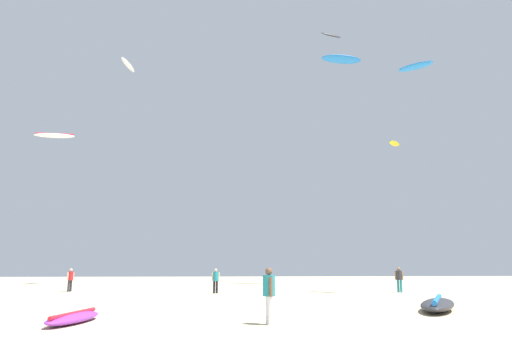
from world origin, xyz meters
The scene contains 12 objects.
person_foreground centered at (-0.69, 4.21, 1.05)m, with size 0.41×0.59×1.80m.
person_midground centered at (-2.82, 19.86, 0.94)m, with size 0.53×0.36×1.61m.
person_left centered at (-13.18, 22.41, 0.94)m, with size 0.38×0.43×1.60m.
person_right centered at (9.82, 20.06, 1.00)m, with size 0.52×0.39×1.71m.
kite_grounded_near centered at (-7.11, 4.96, 0.18)m, with size 1.39×3.24×0.38m.
kite_grounded_mid centered at (6.70, 7.98, 0.27)m, with size 3.37×4.74×0.58m.
kite_aloft_0 centered at (9.38, 30.67, 22.51)m, with size 4.36×1.72×0.77m.
kite_aloft_1 centered at (9.61, 35.46, 27.88)m, with size 2.77×1.60×0.67m.
kite_aloft_2 centered at (11.14, 17.78, 15.69)m, with size 2.33×2.11×0.41m.
kite_aloft_3 centered at (-20.36, 35.18, 15.12)m, with size 4.19×1.46×0.49m.
kite_aloft_4 centered at (-12.45, 32.00, 21.84)m, with size 1.34×3.43×0.73m.
kite_aloft_5 centered at (17.71, 39.07, 16.00)m, with size 2.24×2.23×0.53m.
Camera 1 is at (-2.07, -10.63, 1.91)m, focal length 30.99 mm.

